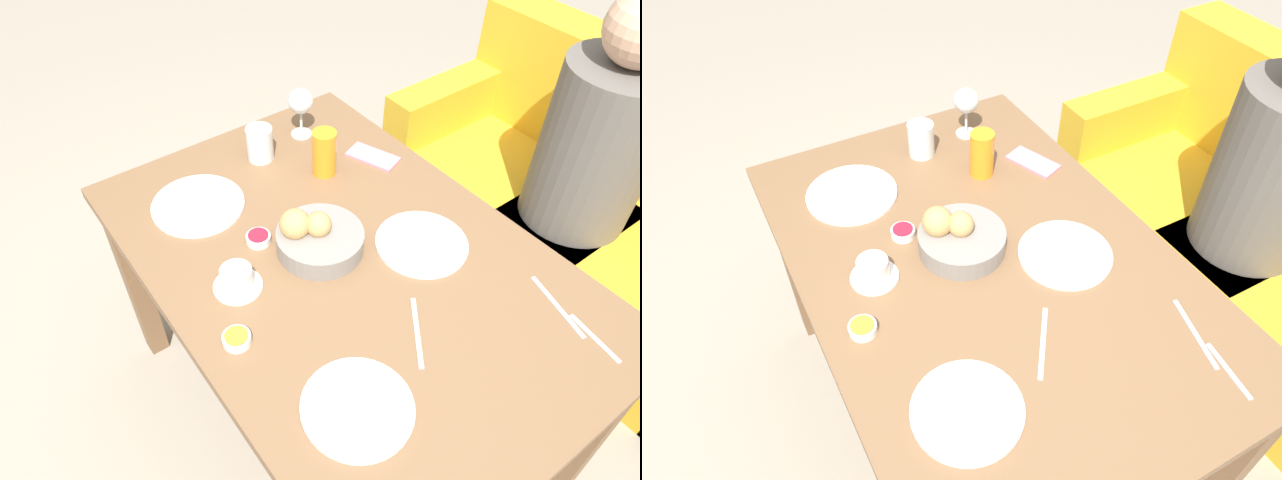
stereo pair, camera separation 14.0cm
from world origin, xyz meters
TOP-DOWN VIEW (x-y plane):
  - ground_plane at (0.00, 0.00)m, footprint 10.00×10.00m
  - dining_table at (0.00, 0.00)m, footprint 1.29×0.87m
  - couch at (0.06, 1.13)m, footprint 1.47×0.70m
  - seated_person at (0.06, 0.97)m, footprint 0.36×0.46m
  - bread_basket at (-0.07, -0.04)m, footprint 0.22×0.22m
  - plate_near_left at (-0.38, -0.20)m, footprint 0.25×0.25m
  - plate_near_right at (0.33, -0.23)m, footprint 0.23×0.23m
  - plate_far_center at (0.08, 0.18)m, footprint 0.23×0.23m
  - juice_glass at (-0.30, 0.16)m, footprint 0.07×0.07m
  - water_tumbler at (-0.47, 0.05)m, footprint 0.08×0.08m
  - wine_glass at (-0.50, 0.21)m, footprint 0.08×0.08m
  - coffee_cup at (-0.07, -0.26)m, footprint 0.12×0.12m
  - jam_bowl_berry at (-0.17, -0.14)m, footprint 0.06×0.06m
  - jam_bowl_honey at (0.06, -0.34)m, footprint 0.06×0.06m
  - fork_silver at (0.27, -0.01)m, footprint 0.16×0.12m
  - knife_silver at (0.40, 0.30)m, footprint 0.18×0.06m
  - spoon_coffee at (0.51, 0.29)m, footprint 0.14×0.03m
  - cell_phone at (-0.27, 0.32)m, footprint 0.17×0.12m

SIDE VIEW (x-z plane):
  - ground_plane at x=0.00m, z-range 0.00..0.00m
  - couch at x=0.06m, z-range -0.12..0.74m
  - seated_person at x=0.06m, z-range -0.09..1.11m
  - dining_table at x=0.00m, z-range 0.27..1.01m
  - fork_silver at x=0.27m, z-range 0.74..0.74m
  - knife_silver at x=0.40m, z-range 0.74..0.74m
  - spoon_coffee at x=0.51m, z-range 0.74..0.74m
  - cell_phone at x=-0.27m, z-range 0.74..0.75m
  - plate_near_left at x=-0.38m, z-range 0.74..0.75m
  - plate_near_right at x=0.33m, z-range 0.74..0.75m
  - plate_far_center at x=0.08m, z-range 0.74..0.75m
  - jam_bowl_berry at x=-0.17m, z-range 0.74..0.77m
  - jam_bowl_honey at x=0.06m, z-range 0.74..0.77m
  - coffee_cup at x=-0.07m, z-range 0.74..0.80m
  - bread_basket at x=-0.07m, z-range 0.72..0.84m
  - water_tumbler at x=-0.47m, z-range 0.74..0.84m
  - juice_glass at x=-0.30m, z-range 0.74..0.88m
  - wine_glass at x=-0.50m, z-range 0.78..0.93m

